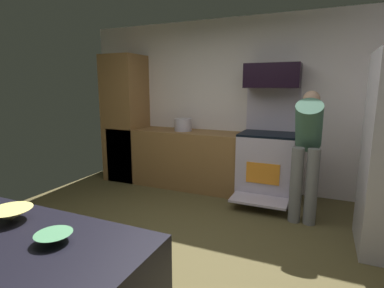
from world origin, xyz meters
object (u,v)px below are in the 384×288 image
at_px(oven_range, 267,163).
at_px(microwave, 273,76).
at_px(person_cook, 307,146).
at_px(stock_pot, 183,125).
at_px(mixing_bowl_small, 11,214).
at_px(mixing_bowl_prep, 54,238).

xyz_separation_m(oven_range, microwave, (0.00, 0.09, 1.22)).
height_order(oven_range, person_cook, oven_range).
bearing_deg(oven_range, stock_pot, 179.45).
xyz_separation_m(mixing_bowl_small, mixing_bowl_prep, (0.39, -0.07, -0.01)).
height_order(oven_range, mixing_bowl_small, oven_range).
bearing_deg(stock_pot, microwave, 3.43).
distance_m(person_cook, mixing_bowl_small, 3.02).
relative_size(microwave, stock_pot, 2.69).
relative_size(oven_range, mixing_bowl_small, 7.29).
height_order(oven_range, stock_pot, oven_range).
distance_m(mixing_bowl_prep, stock_pot, 3.48).
distance_m(microwave, stock_pot, 1.53).
distance_m(person_cook, mixing_bowl_prep, 2.94).
relative_size(microwave, mixing_bowl_prep, 4.48).
bearing_deg(stock_pot, oven_range, -0.55).
bearing_deg(oven_range, mixing_bowl_small, -103.28).
bearing_deg(stock_pot, mixing_bowl_prep, -74.19).
xyz_separation_m(person_cook, mixing_bowl_prep, (-0.92, -2.79, 0.01)).
relative_size(mixing_bowl_small, mixing_bowl_prep, 1.30).
bearing_deg(mixing_bowl_small, microwave, 77.07).
bearing_deg(stock_pot, person_cook, -16.52).
bearing_deg(person_cook, microwave, 130.13).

